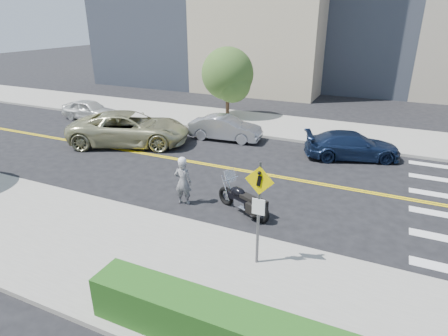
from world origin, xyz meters
name	(u,v)px	position (x,y,z in m)	size (l,w,h in m)	color
ground_plane	(218,166)	(0.00, 0.00, 0.00)	(120.00, 120.00, 0.00)	black
sidewalk_near	(109,250)	(0.00, -7.50, 0.07)	(60.00, 5.00, 0.15)	#9E9B91
sidewalk_far	(269,125)	(0.00, 7.50, 0.07)	(60.00, 5.00, 0.15)	#9E9B91
pedestrian_sign	(259,204)	(4.20, -6.31, 1.96)	(0.78, 0.08, 3.00)	#4C4C51
motorcyclist	(183,181)	(0.44, -3.86, 0.92)	(0.70, 0.53, 1.85)	silver
motorcycle	(243,194)	(2.69, -3.60, 0.72)	(2.37, 0.72, 1.44)	black
suv	(130,128)	(-5.70, 0.97, 0.88)	(2.91, 6.30, 1.75)	tan
parked_car_white	(90,110)	(-11.41, 4.06, 0.66)	(1.55, 3.86, 1.31)	silver
parked_car_silver	(225,128)	(-1.35, 3.84, 0.67)	(1.41, 4.05, 1.33)	#9A9CA1
parked_car_blue	(352,145)	(5.48, 3.69, 0.66)	(1.84, 4.52, 1.31)	#172646
tree_far_a	(228,74)	(-3.21, 8.27, 2.96)	(3.42, 3.42, 4.67)	#382619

